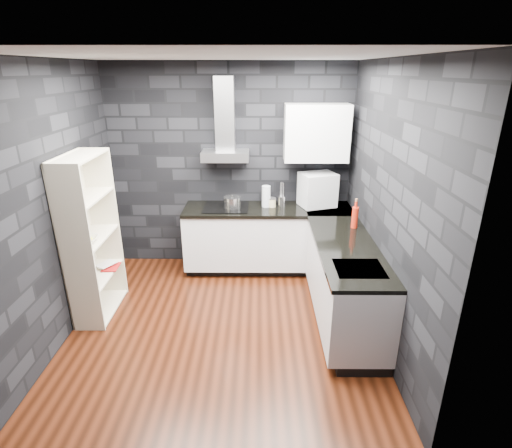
{
  "coord_description": "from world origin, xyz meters",
  "views": [
    {
      "loc": [
        0.38,
        -3.65,
        2.59
      ],
      "look_at": [
        0.35,
        0.45,
        1.0
      ],
      "focal_mm": 28.0,
      "sensor_mm": 36.0,
      "label": 1
    }
  ],
  "objects_px": {
    "bookshelf": "(92,238)",
    "fruit_bowl": "(86,240)",
    "utensil_crock": "(281,201)",
    "red_bottle": "(355,218)",
    "pot": "(232,203)",
    "appliance_garage": "(317,190)",
    "storage_jar": "(272,203)",
    "glass_vase": "(266,196)"
  },
  "relations": [
    {
      "from": "red_bottle",
      "to": "bookshelf",
      "type": "relative_size",
      "value": 0.14
    },
    {
      "from": "bookshelf",
      "to": "red_bottle",
      "type": "bearing_deg",
      "value": -0.93
    },
    {
      "from": "glass_vase",
      "to": "fruit_bowl",
      "type": "relative_size",
      "value": 1.16
    },
    {
      "from": "bookshelf",
      "to": "fruit_bowl",
      "type": "xyz_separation_m",
      "value": [
        0.0,
        -0.13,
        0.04
      ]
    },
    {
      "from": "storage_jar",
      "to": "utensil_crock",
      "type": "distance_m",
      "value": 0.13
    },
    {
      "from": "utensil_crock",
      "to": "appliance_garage",
      "type": "relative_size",
      "value": 0.3
    },
    {
      "from": "glass_vase",
      "to": "storage_jar",
      "type": "relative_size",
      "value": 2.56
    },
    {
      "from": "glass_vase",
      "to": "red_bottle",
      "type": "relative_size",
      "value": 1.13
    },
    {
      "from": "pot",
      "to": "utensil_crock",
      "type": "height_order",
      "value": "pot"
    },
    {
      "from": "fruit_bowl",
      "to": "storage_jar",
      "type": "bearing_deg",
      "value": 31.09
    },
    {
      "from": "red_bottle",
      "to": "glass_vase",
      "type": "bearing_deg",
      "value": 143.02
    },
    {
      "from": "appliance_garage",
      "to": "red_bottle",
      "type": "xyz_separation_m",
      "value": [
        0.32,
        -0.77,
        -0.1
      ]
    },
    {
      "from": "red_bottle",
      "to": "bookshelf",
      "type": "xyz_separation_m",
      "value": [
        -2.89,
        -0.32,
        -0.12
      ]
    },
    {
      "from": "pot",
      "to": "fruit_bowl",
      "type": "relative_size",
      "value": 0.89
    },
    {
      "from": "glass_vase",
      "to": "fruit_bowl",
      "type": "xyz_separation_m",
      "value": [
        -1.9,
        -1.21,
        -0.1
      ]
    },
    {
      "from": "red_bottle",
      "to": "pot",
      "type": "bearing_deg",
      "value": 154.83
    },
    {
      "from": "pot",
      "to": "utensil_crock",
      "type": "distance_m",
      "value": 0.65
    },
    {
      "from": "glass_vase",
      "to": "fruit_bowl",
      "type": "bearing_deg",
      "value": -147.46
    },
    {
      "from": "utensil_crock",
      "to": "fruit_bowl",
      "type": "bearing_deg",
      "value": -149.39
    },
    {
      "from": "appliance_garage",
      "to": "red_bottle",
      "type": "distance_m",
      "value": 0.84
    },
    {
      "from": "appliance_garage",
      "to": "pot",
      "type": "bearing_deg",
      "value": 166.46
    },
    {
      "from": "glass_vase",
      "to": "storage_jar",
      "type": "xyz_separation_m",
      "value": [
        0.08,
        -0.02,
        -0.08
      ]
    },
    {
      "from": "pot",
      "to": "appliance_garage",
      "type": "bearing_deg",
      "value": 5.05
    },
    {
      "from": "glass_vase",
      "to": "bookshelf",
      "type": "relative_size",
      "value": 0.15
    },
    {
      "from": "glass_vase",
      "to": "utensil_crock",
      "type": "xyz_separation_m",
      "value": [
        0.2,
        0.03,
        -0.07
      ]
    },
    {
      "from": "storage_jar",
      "to": "glass_vase",
      "type": "bearing_deg",
      "value": 168.4
    },
    {
      "from": "pot",
      "to": "utensil_crock",
      "type": "bearing_deg",
      "value": 9.58
    },
    {
      "from": "utensil_crock",
      "to": "glass_vase",
      "type": "bearing_deg",
      "value": -170.84
    },
    {
      "from": "glass_vase",
      "to": "appliance_garage",
      "type": "bearing_deg",
      "value": 1.92
    },
    {
      "from": "utensil_crock",
      "to": "fruit_bowl",
      "type": "height_order",
      "value": "utensil_crock"
    },
    {
      "from": "pot",
      "to": "storage_jar",
      "type": "bearing_deg",
      "value": 6.43
    },
    {
      "from": "pot",
      "to": "fruit_bowl",
      "type": "bearing_deg",
      "value": -142.1
    },
    {
      "from": "red_bottle",
      "to": "fruit_bowl",
      "type": "height_order",
      "value": "red_bottle"
    },
    {
      "from": "fruit_bowl",
      "to": "bookshelf",
      "type": "bearing_deg",
      "value": 90.0
    },
    {
      "from": "glass_vase",
      "to": "utensil_crock",
      "type": "bearing_deg",
      "value": 9.16
    },
    {
      "from": "storage_jar",
      "to": "appliance_garage",
      "type": "height_order",
      "value": "appliance_garage"
    },
    {
      "from": "glass_vase",
      "to": "bookshelf",
      "type": "height_order",
      "value": "bookshelf"
    },
    {
      "from": "pot",
      "to": "bookshelf",
      "type": "bearing_deg",
      "value": -145.56
    },
    {
      "from": "red_bottle",
      "to": "bookshelf",
      "type": "height_order",
      "value": "bookshelf"
    },
    {
      "from": "utensil_crock",
      "to": "red_bottle",
      "type": "xyz_separation_m",
      "value": [
        0.79,
        -0.78,
        0.06
      ]
    },
    {
      "from": "utensil_crock",
      "to": "appliance_garage",
      "type": "distance_m",
      "value": 0.49
    },
    {
      "from": "appliance_garage",
      "to": "utensil_crock",
      "type": "bearing_deg",
      "value": 160.12
    }
  ]
}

